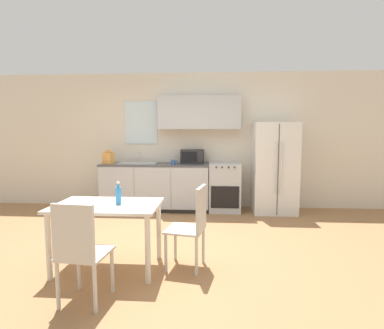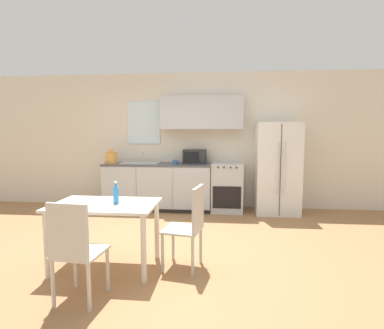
{
  "view_description": "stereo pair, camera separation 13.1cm",
  "coord_description": "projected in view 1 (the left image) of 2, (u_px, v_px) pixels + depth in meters",
  "views": [
    {
      "loc": [
        0.62,
        -3.75,
        1.51
      ],
      "look_at": [
        0.33,
        0.58,
        1.05
      ],
      "focal_mm": 28.0,
      "sensor_mm": 36.0,
      "label": 1
    },
    {
      "loc": [
        0.75,
        -3.74,
        1.51
      ],
      "look_at": [
        0.33,
        0.58,
        1.05
      ],
      "focal_mm": 28.0,
      "sensor_mm": 36.0,
      "label": 2
    }
  ],
  "objects": [
    {
      "name": "refrigerator",
      "position": [
        274.0,
        168.0,
        5.67
      ],
      "size": [
        0.79,
        0.73,
        1.7
      ],
      "color": "silver",
      "rests_on": "ground_plane"
    },
    {
      "name": "microwave",
      "position": [
        192.0,
        156.0,
        5.91
      ],
      "size": [
        0.45,
        0.32,
        0.27
      ],
      "color": "#282828",
      "rests_on": "kitchen_counter"
    },
    {
      "name": "dining_chair_side",
      "position": [
        194.0,
        221.0,
        3.3
      ],
      "size": [
        0.47,
        0.47,
        0.93
      ],
      "rotation": [
        0.0,
        0.0,
        1.39
      ],
      "color": "beige",
      "rests_on": "ground_plane"
    },
    {
      "name": "oven_range",
      "position": [
        224.0,
        187.0,
        5.81
      ],
      "size": [
        0.6,
        0.62,
        0.93
      ],
      "color": "#B7BABC",
      "rests_on": "ground_plane"
    },
    {
      "name": "coffee_mug",
      "position": [
        174.0,
        162.0,
        5.63
      ],
      "size": [
        0.12,
        0.09,
        0.09
      ],
      "color": "#335999",
      "rests_on": "kitchen_counter"
    },
    {
      "name": "dining_table",
      "position": [
        107.0,
        214.0,
        3.29
      ],
      "size": [
        1.15,
        0.74,
        0.73
      ],
      "color": "beige",
      "rests_on": "ground_plane"
    },
    {
      "name": "grocery_bag_0",
      "position": [
        109.0,
        157.0,
        5.72
      ],
      "size": [
        0.22,
        0.2,
        0.29
      ],
      "rotation": [
        0.0,
        0.0,
        -0.28
      ],
      "color": "#DB994C",
      "rests_on": "kitchen_counter"
    },
    {
      "name": "kitchen_sink",
      "position": [
        138.0,
        163.0,
        5.87
      ],
      "size": [
        0.74,
        0.44,
        0.21
      ],
      "color": "#B7BABC",
      "rests_on": "kitchen_counter"
    },
    {
      "name": "dining_chair_near",
      "position": [
        79.0,
        247.0,
        2.56
      ],
      "size": [
        0.44,
        0.44,
        0.93
      ],
      "rotation": [
        0.0,
        0.0,
        -0.09
      ],
      "color": "beige",
      "rests_on": "ground_plane"
    },
    {
      "name": "kitchen_counter",
      "position": [
        156.0,
        186.0,
        5.88
      ],
      "size": [
        2.1,
        0.66,
        0.91
      ],
      "color": "#333333",
      "rests_on": "ground_plane"
    },
    {
      "name": "drink_bottle",
      "position": [
        118.0,
        195.0,
        3.26
      ],
      "size": [
        0.06,
        0.06,
        0.25
      ],
      "color": "#338CD8",
      "rests_on": "dining_table"
    },
    {
      "name": "wall_back",
      "position": [
        184.0,
        137.0,
        6.07
      ],
      "size": [
        12.0,
        0.38,
        2.7
      ],
      "color": "beige",
      "rests_on": "ground_plane"
    },
    {
      "name": "ground_plane",
      "position": [
        164.0,
        249.0,
        3.92
      ],
      "size": [
        12.0,
        12.0,
        0.0
      ],
      "primitive_type": "plane",
      "color": "#9E7047"
    }
  ]
}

